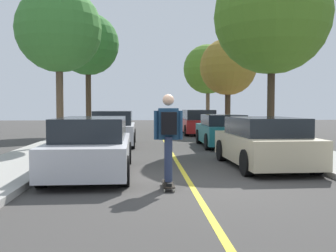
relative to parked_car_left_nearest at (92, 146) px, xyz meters
The scene contains 14 objects.
ground 2.91m from the parked_car_left_nearest, 36.09° to the right, with size 80.00×80.00×0.00m, color #3D3A38.
center_line 3.34m from the parked_car_left_nearest, 45.69° to the left, with size 0.12×39.20×0.01m, color gold.
parked_car_left_nearest is the anchor object (origin of this frame).
parked_car_left_near 6.97m from the parked_car_left_nearest, 89.99° to the left, with size 1.88×4.20×1.48m.
parked_car_right_nearest 4.62m from the parked_car_left_nearest, ahead, with size 2.02×4.09×1.37m.
parked_car_right_near 7.77m from the parked_car_left_nearest, 54.03° to the left, with size 1.87×4.04×1.33m.
parked_car_right_far 14.20m from the parked_car_left_nearest, 71.26° to the left, with size 1.98×4.28×1.47m.
street_tree_left_nearest 7.22m from the parked_car_left_nearest, 109.12° to the left, with size 3.31×3.31×6.17m.
street_tree_left_near 14.53m from the parked_car_left_nearest, 98.28° to the left, with size 3.64×3.64×7.03m.
street_tree_right_nearest 10.10m from the parked_car_left_nearest, 43.02° to the left, with size 4.76×4.76×7.62m.
street_tree_right_near 16.18m from the parked_car_left_nearest, 65.54° to the left, with size 3.54×3.54×5.78m.
street_tree_right_far 23.28m from the parked_car_left_nearest, 73.41° to the left, with size 4.03×4.03×6.61m.
skateboard 2.68m from the parked_car_left_nearest, 46.91° to the right, with size 0.22×0.84×0.10m.
skateboarder 2.67m from the parked_car_left_nearest, 47.41° to the right, with size 0.58×0.70×1.80m.
Camera 1 is at (-0.99, -8.03, 1.65)m, focal length 41.53 mm.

